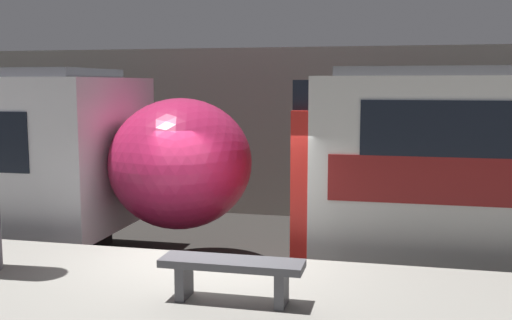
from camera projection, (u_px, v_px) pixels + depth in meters
station_rear_barrier at (295, 133)px, 14.44m from camera, size 50.00×0.15×4.08m
platform_bench at (232, 270)px, 6.20m from camera, size 1.50×0.40×0.45m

